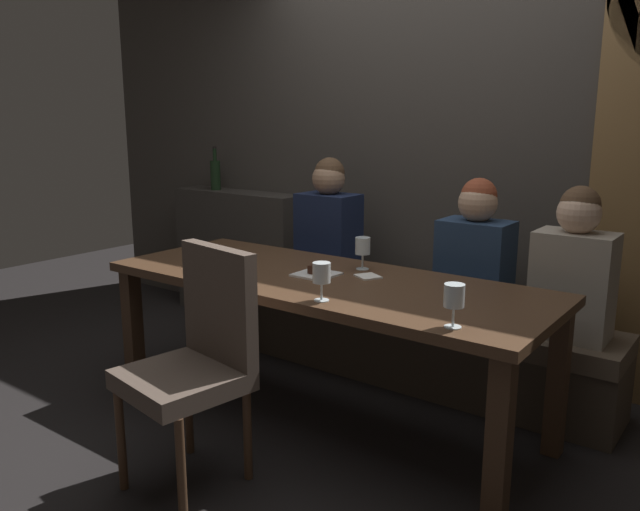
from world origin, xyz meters
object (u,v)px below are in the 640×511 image
Objects in this scene: banquette_bench at (394,338)px; wine_bottle_dark_red at (215,174)px; diner_redhead at (328,227)px; diner_far_end at (574,268)px; wine_glass_center_back at (322,275)px; dessert_plate at (317,273)px; diner_bearded at (475,254)px; wine_glass_far_right at (454,298)px; wine_glass_end_right at (363,247)px; chair_near_side at (198,352)px; dining_table at (324,295)px.

wine_bottle_dark_red reaches higher than banquette_bench.
banquette_bench is at bearing -3.12° from diner_redhead.
diner_far_end is 4.47× the size of wine_glass_center_back.
diner_far_end reaches higher than dessert_plate.
diner_far_end is (0.50, 0.00, -0.00)m from diner_bearded.
diner_bearded is 4.52× the size of wine_glass_far_right.
dessert_plate is at bearing -30.42° from wine_bottle_dark_red.
wine_glass_center_back is 0.59m from wine_glass_far_right.
wine_glass_far_right is at bearing -71.14° from diner_bearded.
banquette_bench is 1.22m from wine_glass_center_back.
diner_bearded is at bearing -2.79° from diner_redhead.
banquette_bench is at bearing 97.80° from wine_glass_end_right.
diner_redhead is 4.91× the size of wine_glass_end_right.
banquette_bench is at bearing 85.77° from chair_near_side.
wine_glass_end_right is at bearing -154.61° from diner_far_end.
dining_table is 13.41× the size of wine_glass_end_right.
dining_table is 0.84m from diner_bearded.
diner_bearded is 0.60m from wine_glass_end_right.
dessert_plate is (-0.05, -0.69, 0.53)m from banquette_bench.
diner_bearded is 4.52× the size of wine_glass_center_back.
wine_bottle_dark_red is at bearing 150.05° from dining_table.
diner_redhead is 4.24× the size of dessert_plate.
dining_table is at bearing -55.74° from diner_redhead.
dessert_plate is at bearing -146.60° from diner_far_end.
banquette_bench is 15.24× the size of wine_glass_far_right.
wine_bottle_dark_red is at bearing 169.95° from banquette_bench.
wine_glass_far_right reaches higher than dessert_plate.
chair_near_side reaches higher than banquette_bench.
dessert_plate is (-1.02, -0.67, -0.04)m from diner_far_end.
wine_glass_center_back is 0.60m from wine_glass_end_right.
diner_redhead is at bearing 139.30° from wine_glass_end_right.
wine_glass_far_right reaches higher than banquette_bench.
dessert_plate is (0.06, 0.73, 0.20)m from chair_near_side.
diner_redhead is at bearing 105.07° from chair_near_side.
diner_far_end is at bearing -6.90° from wine_bottle_dark_red.
diner_far_end reaches higher than dining_table.
diner_bearded reaches higher than dessert_plate.
wine_glass_center_back is at bearing -73.86° from wine_glass_end_right.
banquette_bench is 7.67× the size of wine_bottle_dark_red.
diner_redhead is 1.31m from wine_bottle_dark_red.
banquette_bench is at bearing 178.87° from diner_far_end.
diner_bearded is 1.04m from wine_glass_center_back.
dining_table is at bearing -90.00° from banquette_bench.
diner_redhead reaches higher than dining_table.
dining_table is at bearing 81.71° from chair_near_side.
wine_bottle_dark_red is at bearing 146.01° from wine_glass_center_back.
wine_bottle_dark_red is at bearing 157.21° from wine_glass_end_right.
wine_bottle_dark_red is (-1.76, 1.01, 0.42)m from dining_table.
chair_near_side is 1.34× the size of diner_far_end.
dining_table is at bearing 124.96° from wine_glass_center_back.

